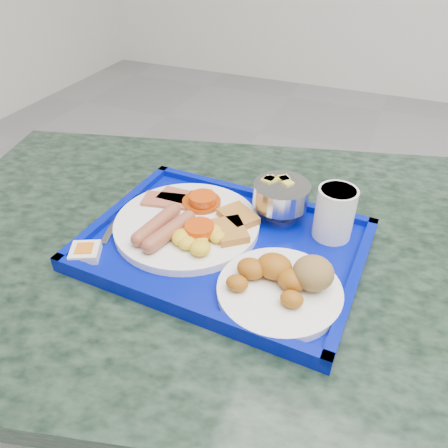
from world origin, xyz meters
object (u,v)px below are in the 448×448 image
at_px(table, 228,310).
at_px(main_plate, 190,223).
at_px(bread_plate, 284,283).
at_px(fruit_bowl, 281,195).
at_px(tray, 224,246).
at_px(juice_cup, 335,212).

bearing_deg(table, main_plate, -164.14).
xyz_separation_m(main_plate, bread_plate, (0.19, -0.08, 0.01)).
height_order(main_plate, bread_plate, bread_plate).
bearing_deg(table, fruit_bowl, 51.49).
bearing_deg(tray, bread_plate, -29.84).
relative_size(table, bread_plate, 7.00).
xyz_separation_m(main_plate, juice_cup, (0.23, 0.08, 0.04)).
height_order(main_plate, fruit_bowl, fruit_bowl).
bearing_deg(juice_cup, bread_plate, -102.72).
distance_m(tray, main_plate, 0.07).
bearing_deg(juice_cup, table, -159.44).
relative_size(tray, fruit_bowl, 4.64).
bearing_deg(tray, juice_cup, 29.85).
bearing_deg(fruit_bowl, tray, -118.78).
distance_m(bread_plate, fruit_bowl, 0.19).
distance_m(table, bread_plate, 0.27).
relative_size(bread_plate, fruit_bowl, 1.82).
distance_m(table, fruit_bowl, 0.26).
xyz_separation_m(bread_plate, fruit_bowl, (-0.06, 0.18, 0.03)).
bearing_deg(main_plate, table, 15.86).
bearing_deg(main_plate, fruit_bowl, 37.45).
relative_size(tray, main_plate, 1.83).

